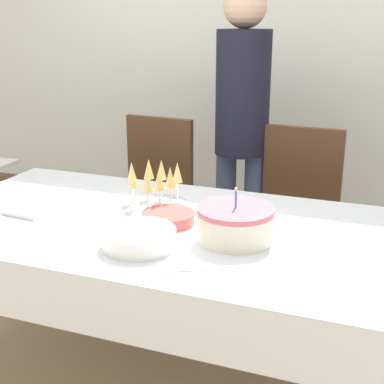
{
  "coord_description": "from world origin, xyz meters",
  "views": [
    {
      "loc": [
        0.8,
        -1.74,
        1.49
      ],
      "look_at": [
        0.13,
        0.05,
        0.86
      ],
      "focal_mm": 50.0,
      "sensor_mm": 36.0,
      "label": 1
    }
  ],
  "objects_px": {
    "dining_chair_far_right": "(295,216)",
    "plate_stack_main": "(139,238)",
    "person_standing": "(242,117)",
    "dining_chair_far_left": "(151,198)",
    "plate_stack_dessert": "(168,218)",
    "champagne_tray": "(154,185)",
    "birthday_cake": "(235,224)"
  },
  "relations": [
    {
      "from": "dining_chair_far_right",
      "to": "plate_stack_main",
      "type": "bearing_deg",
      "value": -109.26
    },
    {
      "from": "dining_chair_far_right",
      "to": "person_standing",
      "type": "relative_size",
      "value": 0.59
    },
    {
      "from": "dining_chair_far_left",
      "to": "plate_stack_dessert",
      "type": "relative_size",
      "value": 4.78
    },
    {
      "from": "champagne_tray",
      "to": "person_standing",
      "type": "relative_size",
      "value": 0.18
    },
    {
      "from": "person_standing",
      "to": "champagne_tray",
      "type": "bearing_deg",
      "value": -100.78
    },
    {
      "from": "dining_chair_far_left",
      "to": "champagne_tray",
      "type": "distance_m",
      "value": 0.78
    },
    {
      "from": "champagne_tray",
      "to": "person_standing",
      "type": "height_order",
      "value": "person_standing"
    },
    {
      "from": "plate_stack_main",
      "to": "plate_stack_dessert",
      "type": "height_order",
      "value": "plate_stack_main"
    },
    {
      "from": "dining_chair_far_left",
      "to": "champagne_tray",
      "type": "height_order",
      "value": "dining_chair_far_left"
    },
    {
      "from": "plate_stack_main",
      "to": "person_standing",
      "type": "distance_m",
      "value": 1.2
    },
    {
      "from": "plate_stack_dessert",
      "to": "person_standing",
      "type": "relative_size",
      "value": 0.12
    },
    {
      "from": "champagne_tray",
      "to": "plate_stack_main",
      "type": "xyz_separation_m",
      "value": [
        0.12,
        -0.39,
        -0.06
      ]
    },
    {
      "from": "dining_chair_far_left",
      "to": "dining_chair_far_right",
      "type": "distance_m",
      "value": 0.8
    },
    {
      "from": "champagne_tray",
      "to": "plate_stack_main",
      "type": "height_order",
      "value": "champagne_tray"
    },
    {
      "from": "plate_stack_main",
      "to": "plate_stack_dessert",
      "type": "distance_m",
      "value": 0.24
    },
    {
      "from": "champagne_tray",
      "to": "dining_chair_far_right",
      "type": "bearing_deg",
      "value": 53.37
    },
    {
      "from": "birthday_cake",
      "to": "person_standing",
      "type": "bearing_deg",
      "value": 104.38
    },
    {
      "from": "dining_chair_far_right",
      "to": "person_standing",
      "type": "bearing_deg",
      "value": 156.71
    },
    {
      "from": "dining_chair_far_left",
      "to": "birthday_cake",
      "type": "distance_m",
      "value": 1.16
    },
    {
      "from": "birthday_cake",
      "to": "person_standing",
      "type": "distance_m",
      "value": 1.05
    },
    {
      "from": "dining_chair_far_left",
      "to": "plate_stack_main",
      "type": "relative_size",
      "value": 3.8
    },
    {
      "from": "champagne_tray",
      "to": "person_standing",
      "type": "xyz_separation_m",
      "value": [
        0.15,
        0.79,
        0.16
      ]
    },
    {
      "from": "plate_stack_dessert",
      "to": "dining_chair_far_right",
      "type": "bearing_deg",
      "value": 65.99
    },
    {
      "from": "birthday_cake",
      "to": "plate_stack_dessert",
      "type": "distance_m",
      "value": 0.29
    },
    {
      "from": "dining_chair_far_left",
      "to": "plate_stack_dessert",
      "type": "xyz_separation_m",
      "value": [
        0.44,
        -0.8,
        0.23
      ]
    },
    {
      "from": "birthday_cake",
      "to": "plate_stack_main",
      "type": "distance_m",
      "value": 0.34
    },
    {
      "from": "dining_chair_far_left",
      "to": "person_standing",
      "type": "xyz_separation_m",
      "value": [
        0.47,
        0.14,
        0.46
      ]
    },
    {
      "from": "birthday_cake",
      "to": "champagne_tray",
      "type": "bearing_deg",
      "value": 151.9
    },
    {
      "from": "plate_stack_main",
      "to": "birthday_cake",
      "type": "bearing_deg",
      "value": 30.63
    },
    {
      "from": "dining_chair_far_left",
      "to": "person_standing",
      "type": "height_order",
      "value": "person_standing"
    },
    {
      "from": "dining_chair_far_right",
      "to": "plate_stack_main",
      "type": "relative_size",
      "value": 3.8
    },
    {
      "from": "birthday_cake",
      "to": "person_standing",
      "type": "xyz_separation_m",
      "value": [
        -0.26,
        1.0,
        0.19
      ]
    }
  ]
}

